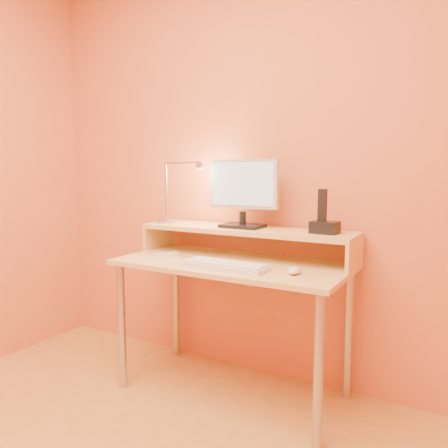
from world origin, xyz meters
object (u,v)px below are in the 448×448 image
Objects in this scene: monitor_panel at (244,184)px; mouse at (294,270)px; lamp_base at (167,221)px; keyboard at (225,266)px; remote_control at (165,256)px; phone_dock at (325,227)px.

mouse is (0.40, -0.27, -0.38)m from monitor_panel.
keyboard is at bearing -26.76° from lamp_base.
monitor_panel is at bearing 55.01° from remote_control.
remote_control is at bearing -148.79° from monitor_panel.
phone_dock is at bearing 1.80° from lamp_base.
keyboard is (0.07, -0.32, -0.39)m from monitor_panel.
monitor_panel is 0.58m from remote_control.
monitor_panel is at bearing 102.98° from keyboard.
lamp_base is (-0.50, -0.04, -0.23)m from monitor_panel.
monitor_panel reaches higher than lamp_base.
monitor_panel is 2.38× the size of remote_control.
keyboard is 2.60× the size of remote_control.
monitor_panel reaches higher than keyboard.
phone_dock is at bearing 39.94° from keyboard.
lamp_base is at bearing 144.56° from remote_control.
phone_dock is 0.53m from keyboard.
mouse is (-0.06, -0.26, -0.17)m from phone_dock.
mouse is at bearing -14.25° from lamp_base.
lamp_base is at bearing 154.42° from keyboard.
monitor_panel is 3.91× the size of lamp_base.
lamp_base is 0.65m from keyboard.
monitor_panel is 0.61m from mouse.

